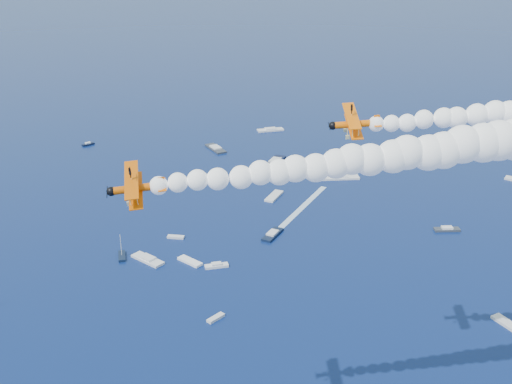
{
  "coord_description": "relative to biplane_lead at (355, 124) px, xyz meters",
  "views": [
    {
      "loc": [
        11.31,
        -70.11,
        87.26
      ],
      "look_at": [
        3.63,
        16.48,
        50.52
      ],
      "focal_mm": 45.26,
      "sensor_mm": 36.0,
      "label": 1
    }
  ],
  "objects": [
    {
      "name": "biplane_lead",
      "position": [
        0.0,
        0.0,
        0.0
      ],
      "size": [
        9.17,
        10.55,
        7.51
      ],
      "primitive_type": null,
      "rotation": [
        -0.18,
        0.07,
        3.23
      ],
      "color": "#FA6605"
    },
    {
      "name": "spectator_boats",
      "position": [
        -11.32,
        89.02,
        -57.63
      ],
      "size": [
        177.15,
        177.19,
        0.7
      ],
      "color": "silver",
      "rests_on": "ground"
    },
    {
      "name": "boat_wakes",
      "position": [
        22.44,
        55.86,
        -57.95
      ],
      "size": [
        81.06,
        117.48,
        0.04
      ],
      "color": "white",
      "rests_on": "ground"
    },
    {
      "name": "biplane_trail",
      "position": [
        -29.12,
        -21.58,
        -2.93
      ],
      "size": [
        9.66,
        11.23,
        7.61
      ],
      "primitive_type": null,
      "rotation": [
        -0.24,
        0.07,
        3.38
      ],
      "color": "#D75604"
    },
    {
      "name": "smoke_trail_trail",
      "position": [
        5.36,
        -13.14,
        -0.18
      ],
      "size": [
        73.44,
        38.43,
        12.48
      ],
      "primitive_type": null,
      "rotation": [
        0.0,
        0.0,
        3.38
      ],
      "color": "white"
    }
  ]
}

